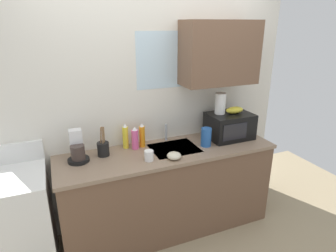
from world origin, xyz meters
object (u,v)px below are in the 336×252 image
paper_towel_roll (220,103)px  mug_white (149,156)px  cereal_canister (206,137)px  banana_bunch (235,110)px  dish_soap_bottle_pink (135,138)px  utensil_crock (103,148)px  microwave (229,126)px  small_bowl (174,156)px  coffee_maker (77,150)px  stove_range (15,224)px  dish_soap_bottle_yellow (125,137)px  dish_soap_bottle_orange (142,136)px

paper_towel_roll → mug_white: size_ratio=2.32×
cereal_canister → banana_bunch: bearing=14.4°
dish_soap_bottle_pink → utensil_crock: bearing=-172.8°
microwave → small_bowl: (-0.76, -0.25, -0.10)m
coffee_maker → cereal_canister: bearing=-7.4°
mug_white → stove_range: bearing=173.0°
dish_soap_bottle_yellow → dish_soap_bottle_orange: bearing=-12.2°
paper_towel_roll → stove_range: bearing=-177.3°
dish_soap_bottle_pink → cereal_canister: bearing=-17.3°
banana_bunch → dish_soap_bottle_orange: banana_bunch is taller
coffee_maker → utensil_crock: utensil_crock is taller
coffee_maker → dish_soap_bottle_yellow: coffee_maker is taller
paper_towel_roll → dish_soap_bottle_yellow: 1.04m
utensil_crock → dish_soap_bottle_pink: bearing=7.2°
dish_soap_bottle_yellow → mug_white: dish_soap_bottle_yellow is taller
banana_bunch → mug_white: 1.08m
paper_towel_roll → banana_bunch: bearing=-18.4°
stove_range → banana_bunch: (2.20, 0.05, 0.75)m
mug_white → small_bowl: (0.22, -0.06, -0.02)m
cereal_canister → dish_soap_bottle_yellow: bearing=160.8°
dish_soap_bottle_yellow → cereal_canister: dish_soap_bottle_yellow is taller
coffee_maker → mug_white: size_ratio=2.95×
banana_bunch → dish_soap_bottle_pink: bearing=174.1°
banana_bunch → small_bowl: (-0.81, -0.25, -0.27)m
paper_towel_roll → dish_soap_bottle_pink: 0.96m
dish_soap_bottle_pink → microwave: bearing=-6.3°
dish_soap_bottle_pink → dish_soap_bottle_yellow: dish_soap_bottle_yellow is taller
dish_soap_bottle_orange → utensil_crock: 0.41m
dish_soap_bottle_pink → utensil_crock: utensil_crock is taller
microwave → dish_soap_bottle_orange: microwave is taller
stove_range → mug_white: stove_range is taller
dish_soap_bottle_yellow → small_bowl: dish_soap_bottle_yellow is taller
dish_soap_bottle_yellow → microwave: bearing=-8.5°
mug_white → small_bowl: bearing=-15.3°
cereal_canister → small_bowl: (-0.42, -0.15, -0.06)m
paper_towel_roll → mug_white: bearing=-164.7°
coffee_maker → dish_soap_bottle_orange: size_ratio=1.13×
dish_soap_bottle_yellow → mug_white: 0.38m
mug_white → banana_bunch: bearing=10.5°
mug_white → cereal_canister: bearing=8.1°
cereal_canister → utensil_crock: bearing=170.3°
microwave → coffee_maker: size_ratio=1.64×
paper_towel_roll → utensil_crock: paper_towel_roll is taller
dish_soap_bottle_pink → dish_soap_bottle_orange: bearing=13.1°
banana_bunch → mug_white: banana_bunch is taller
coffee_maker → mug_white: (0.59, -0.25, -0.06)m
microwave → cereal_canister: 0.36m
microwave → coffee_maker: (-1.56, 0.06, -0.03)m
dish_soap_bottle_yellow → utensil_crock: utensil_crock is taller
coffee_maker → dish_soap_bottle_orange: coffee_maker is taller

